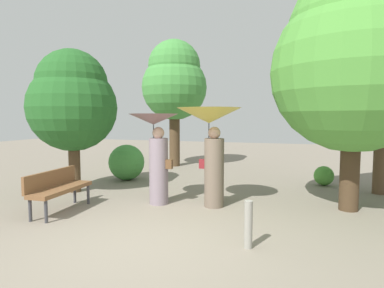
# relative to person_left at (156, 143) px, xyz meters

# --- Properties ---
(ground_plane) EXTENTS (40.00, 40.00, 0.00)m
(ground_plane) POSITION_rel_person_left_xyz_m (0.67, -2.12, -1.33)
(ground_plane) COLOR gray
(person_left) EXTENTS (1.09, 1.09, 1.98)m
(person_left) POSITION_rel_person_left_xyz_m (0.00, 0.00, 0.00)
(person_left) COLOR gray
(person_left) RESTS_ON ground
(person_right) EXTENTS (1.36, 1.36, 2.11)m
(person_right) POSITION_rel_person_left_xyz_m (1.19, 0.16, 0.25)
(person_right) COLOR #6B5B4C
(person_right) RESTS_ON ground
(park_bench) EXTENTS (0.58, 1.53, 0.83)m
(park_bench) POSITION_rel_person_left_xyz_m (-1.63, -1.19, -0.82)
(park_bench) COLOR #38383D
(park_bench) RESTS_ON ground
(tree_near_left) EXTENTS (2.50, 2.50, 4.87)m
(tree_near_left) POSITION_rel_person_left_xyz_m (-1.62, 5.30, 1.96)
(tree_near_left) COLOR #4C3823
(tree_near_left) RESTS_ON ground
(tree_near_right) EXTENTS (3.25, 3.25, 4.88)m
(tree_near_right) POSITION_rel_person_left_xyz_m (3.97, 0.74, 1.73)
(tree_near_right) COLOR #42301E
(tree_near_right) RESTS_ON ground
(tree_mid_left) EXTENTS (2.20, 2.20, 3.60)m
(tree_mid_left) POSITION_rel_person_left_xyz_m (-2.46, 0.38, 1.00)
(tree_mid_left) COLOR #4C3823
(tree_mid_left) RESTS_ON ground
(tree_mid_right) EXTENTS (2.24, 2.24, 3.77)m
(tree_mid_right) POSITION_rel_person_left_xyz_m (4.91, 2.55, 1.12)
(tree_mid_right) COLOR brown
(tree_mid_right) RESTS_ON ground
(bush_path_left) EXTENTS (0.54, 0.54, 0.54)m
(bush_path_left) POSITION_rel_person_left_xyz_m (3.68, 3.18, -1.06)
(bush_path_left) COLOR #4C9338
(bush_path_left) RESTS_ON ground
(bush_path_right) EXTENTS (1.08, 1.08, 1.08)m
(bush_path_right) POSITION_rel_person_left_xyz_m (-1.98, 2.18, -0.79)
(bush_path_right) COLOR #428C3D
(bush_path_right) RESTS_ON ground
(path_marker_post) EXTENTS (0.12, 0.12, 0.70)m
(path_marker_post) POSITION_rel_person_left_xyz_m (2.29, -1.84, -0.98)
(path_marker_post) COLOR gray
(path_marker_post) RESTS_ON ground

